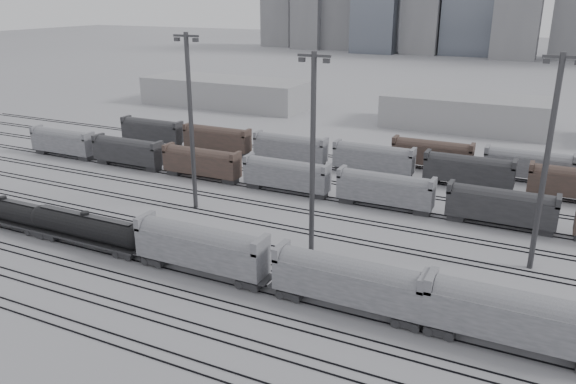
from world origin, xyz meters
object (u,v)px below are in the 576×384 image
at_px(hopper_car_a, 201,246).
at_px(hopper_car_b, 348,280).
at_px(tank_car_a, 5,210).
at_px(hopper_car_c, 518,316).
at_px(light_mast_c, 313,153).
at_px(tank_car_b, 87,228).

height_order(hopper_car_a, hopper_car_b, hopper_car_a).
distance_m(tank_car_a, hopper_car_c, 68.19).
bearing_deg(light_mast_c, tank_car_b, -158.49).
height_order(hopper_car_c, light_mast_c, light_mast_c).
distance_m(hopper_car_c, light_mast_c, 29.20).
height_order(tank_car_b, hopper_car_b, hopper_car_b).
relative_size(hopper_car_c, light_mast_c, 0.66).
xyz_separation_m(tank_car_b, hopper_car_b, (36.25, 0.00, 0.87)).
xyz_separation_m(hopper_car_c, light_mast_c, (-25.31, 10.79, 9.77)).
bearing_deg(tank_car_a, hopper_car_b, 0.00).
relative_size(hopper_car_b, light_mast_c, 0.64).
bearing_deg(tank_car_b, hopper_car_c, 0.00).
relative_size(hopper_car_a, hopper_car_b, 1.04).
bearing_deg(hopper_car_b, tank_car_b, 180.00).
bearing_deg(hopper_car_a, tank_car_a, 180.00).
relative_size(tank_car_b, hopper_car_a, 1.13).
bearing_deg(hopper_car_c, hopper_car_a, 180.00).
distance_m(tank_car_a, hopper_car_a, 33.45).
distance_m(tank_car_b, hopper_car_c, 52.70).
bearing_deg(hopper_car_a, hopper_car_c, 0.00).
bearing_deg(light_mast_c, tank_car_a, -165.87).
xyz_separation_m(tank_car_a, tank_car_b, (15.49, 0.00, 0.18)).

